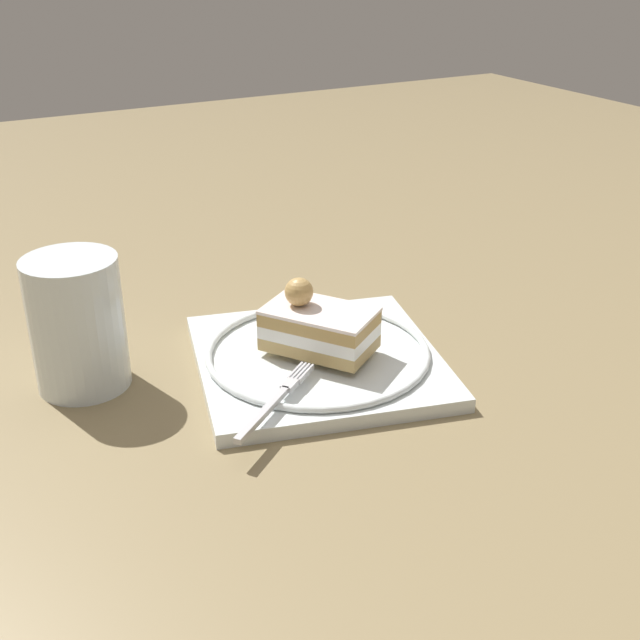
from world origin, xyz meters
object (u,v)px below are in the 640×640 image
(cake_slice, at_px, (318,326))
(dessert_plate, at_px, (320,360))
(drink_glass_near, at_px, (78,328))
(fork, at_px, (277,398))

(cake_slice, bearing_deg, dessert_plate, -100.07)
(dessert_plate, relative_size, drink_glass_near, 2.21)
(dessert_plate, height_order, drink_glass_near, drink_glass_near)
(dessert_plate, height_order, cake_slice, cake_slice)
(dessert_plate, relative_size, cake_slice, 2.32)
(fork, xyz_separation_m, drink_glass_near, (-0.12, 0.13, 0.03))
(dessert_plate, distance_m, cake_slice, 0.03)
(dessert_plate, xyz_separation_m, cake_slice, (0.00, 0.01, 0.03))
(dessert_plate, bearing_deg, fork, -140.08)
(cake_slice, distance_m, drink_glass_near, 0.21)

